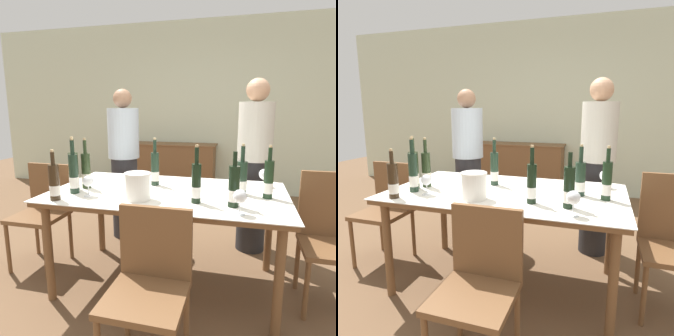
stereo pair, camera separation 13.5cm
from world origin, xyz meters
The scene contains 22 objects.
ground_plane centered at (0.00, 0.00, 0.00)m, with size 12.00×12.00×0.00m, color brown.
back_wall centered at (0.00, 2.94, 1.40)m, with size 8.00×0.10×2.80m.
sideboard_cabinet centered at (-0.66, 2.65, 0.42)m, with size 1.56×0.46×0.83m.
dining_table centered at (0.00, 0.00, 0.71)m, with size 1.77×1.01×0.78m.
ice_bucket centered at (-0.15, -0.26, 0.88)m, with size 0.18×0.18×0.19m.
wine_bottle_0 centered at (0.50, -0.25, 0.91)m, with size 0.07×0.07×0.36m.
wine_bottle_1 centered at (-0.70, -0.41, 0.90)m, with size 0.07×0.07×0.35m.
wine_bottle_2 centered at (-0.66, -0.22, 0.92)m, with size 0.07×0.07×0.41m.
wine_bottle_3 centered at (0.54, 0.05, 0.90)m, with size 0.08×0.08×0.37m.
wine_bottle_4 centered at (-0.65, -0.07, 0.91)m, with size 0.07×0.07×0.40m.
wine_bottle_5 centered at (0.73, -0.01, 0.91)m, with size 0.07×0.07×0.38m.
wine_bottle_6 centered at (-0.71, -0.14, 0.92)m, with size 0.08×0.08×0.41m.
wine_bottle_7 centered at (-0.15, 0.15, 0.91)m, with size 0.07×0.07×0.39m.
wine_bottle_8 centered at (0.25, -0.23, 0.91)m, with size 0.06×0.06×0.39m.
wine_glass_0 centered at (-0.52, -0.27, 0.88)m, with size 0.08×0.08×0.15m.
wine_glass_1 centered at (0.72, 0.33, 0.88)m, with size 0.09×0.09×0.14m.
wine_glass_2 centered at (0.54, -0.40, 0.89)m, with size 0.08×0.08×0.15m.
chair_near_front centered at (0.09, -0.74, 0.50)m, with size 0.42×0.42×0.86m.
chair_left_end centered at (-1.18, 0.08, 0.53)m, with size 0.42×0.42×0.90m.
chair_right_end centered at (1.18, 0.09, 0.54)m, with size 0.42×0.42×0.95m.
person_host centered at (-0.70, 0.82, 0.80)m, with size 0.33×0.33×1.60m.
person_guest_left centered at (0.65, 0.81, 0.84)m, with size 0.33×0.33×1.68m.
Camera 1 is at (0.55, -2.14, 1.40)m, focal length 32.00 mm.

